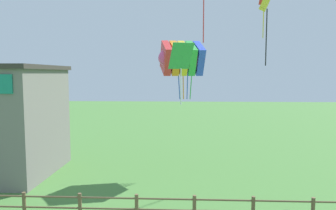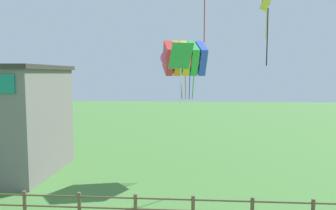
{
  "view_description": "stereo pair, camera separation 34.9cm",
  "coord_description": "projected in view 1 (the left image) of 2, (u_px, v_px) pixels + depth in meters",
  "views": [
    {
      "loc": [
        0.7,
        -6.31,
        5.67
      ],
      "look_at": [
        0.0,
        7.71,
        4.32
      ],
      "focal_mm": 35.0,
      "sensor_mm": 36.0,
      "label": 1
    },
    {
      "loc": [
        1.05,
        -6.29,
        5.67
      ],
      "look_at": [
        0.0,
        7.71,
        4.32
      ],
      "focal_mm": 35.0,
      "sensor_mm": 36.0,
      "label": 2
    }
  ],
  "objects": [
    {
      "name": "wooden_fence",
      "position": [
        165.0,
        207.0,
        12.47
      ],
      "size": [
        15.59,
        0.14,
        1.08
      ],
      "color": "brown",
      "rests_on": "ground_plane"
    },
    {
      "name": "kite_green_diamond",
      "position": [
        181.0,
        60.0,
        13.59
      ],
      "size": [
        1.1,
        0.99,
        2.55
      ],
      "color": "green"
    },
    {
      "name": "kite_yellow_diamond",
      "position": [
        267.0,
        8.0,
        14.13
      ],
      "size": [
        0.83,
        0.93,
        3.4
      ],
      "color": "yellow"
    },
    {
      "name": "kite_red_diamond",
      "position": [
        264.0,
        7.0,
        19.01
      ],
      "size": [
        0.58,
        0.43,
        2.6
      ],
      "color": "red"
    },
    {
      "name": "kite_rainbow_parafoil",
      "position": [
        182.0,
        58.0,
        19.12
      ],
      "size": [
        3.22,
        2.65,
        3.45
      ],
      "color": "#E54C8C"
    }
  ]
}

